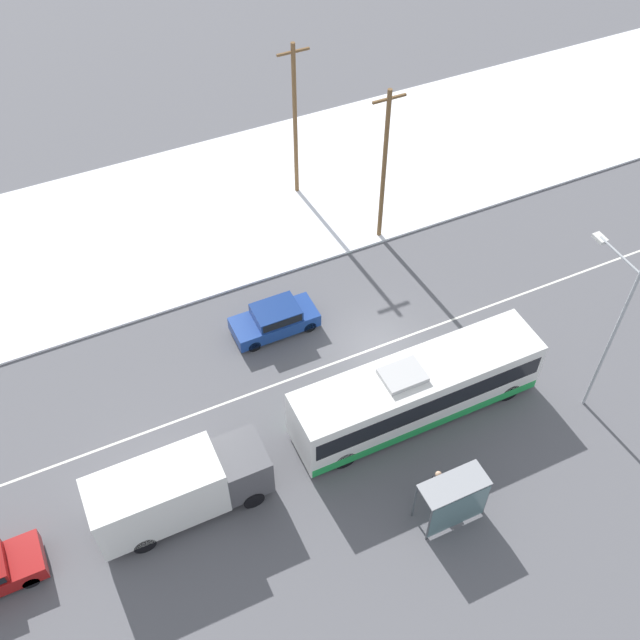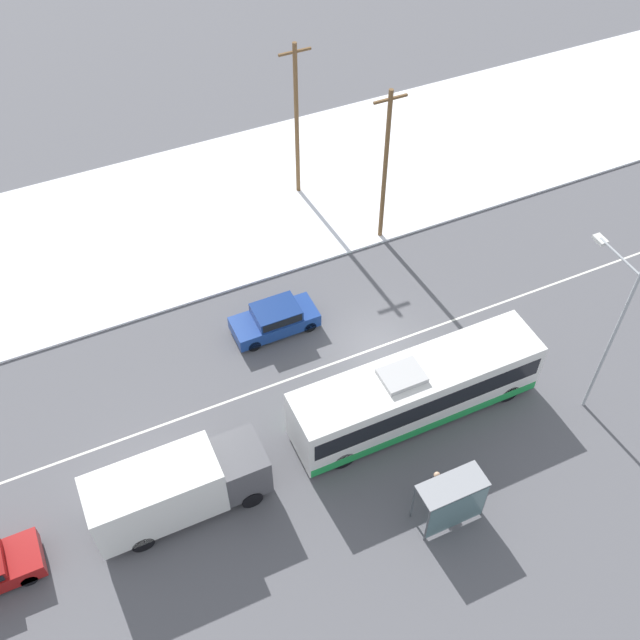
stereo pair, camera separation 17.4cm
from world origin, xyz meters
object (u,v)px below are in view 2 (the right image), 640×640
box_truck (175,488)px  bus_shelter (454,500)px  streetlamp (609,321)px  city_bus (416,391)px  sedan_car (275,318)px  pedestrian_at_stop (436,482)px  utility_pole_snowlot (297,120)px  utility_pole_roadside (385,166)px

box_truck → bus_shelter: box_truck is taller
box_truck → streetlamp: (18.21, -2.14, 3.50)m
city_bus → box_truck: 10.96m
sedan_car → pedestrian_at_stop: pedestrian_at_stop is taller
utility_pole_snowlot → bus_shelter: bearing=-97.7°
sedan_car → streetlamp: 15.20m
box_truck → bus_shelter: bearing=-27.4°
city_bus → utility_pole_roadside: bearing=69.4°
box_truck → utility_pole_snowlot: 21.37m
utility_pole_snowlot → sedan_car: bearing=-119.4°
sedan_car → utility_pole_roadside: utility_pole_roadside is taller
city_bus → sedan_car: 8.14m
box_truck → bus_shelter: size_ratio=2.59×
pedestrian_at_stop → sedan_car: bearing=102.2°
city_bus → utility_pole_snowlot: size_ratio=1.21×
bus_shelter → utility_pole_roadside: bearing=71.5°
city_bus → utility_pole_snowlot: bearing=84.3°
streetlamp → utility_pole_roadside: 13.90m
city_bus → bus_shelter: bearing=-103.8°
pedestrian_at_stop → streetlamp: streetlamp is taller
sedan_car → box_truck: bearing=45.7°
box_truck → utility_pole_roadside: bearing=37.0°
city_bus → streetlamp: 8.44m
pedestrian_at_stop → streetlamp: size_ratio=0.20×
bus_shelter → sedan_car: bearing=101.0°
bus_shelter → city_bus: bearing=76.2°
box_truck → streetlamp: size_ratio=0.84×
city_bus → bus_shelter: 5.39m
utility_pole_snowlot → utility_pole_roadside: bearing=-65.4°
city_bus → streetlamp: size_ratio=1.35×
bus_shelter → utility_pole_roadside: (5.49, 16.42, 3.07)m
bus_shelter → utility_pole_snowlot: size_ratio=0.29×
bus_shelter → utility_pole_snowlot: utility_pole_snowlot is taller
city_bus → pedestrian_at_stop: bearing=-107.9°
streetlamp → sedan_car: bearing=138.8°
box_truck → sedan_car: bearing=45.7°
pedestrian_at_stop → utility_pole_snowlot: (2.95, 20.67, 3.83)m
sedan_car → pedestrian_at_stop: (2.42, -11.16, 0.22)m
box_truck → pedestrian_at_stop: size_ratio=4.16×
box_truck → sedan_car: size_ratio=1.67×
streetlamp → utility_pole_roadside: (-3.06, 13.55, -0.45)m
box_truck → utility_pole_roadside: utility_pole_roadside is taller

